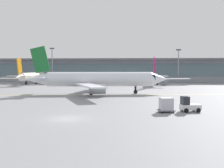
{
  "coord_description": "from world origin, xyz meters",
  "views": [
    {
      "loc": [
        7.55,
        -30.99,
        6.0
      ],
      "look_at": [
        4.07,
        17.57,
        3.0
      ],
      "focal_mm": 43.69,
      "sensor_mm": 36.0,
      "label": 1
    }
  ],
  "objects_px": {
    "baggage_tug": "(189,105)",
    "gate_airplane_1": "(32,77)",
    "cargo_dolly_lead": "(166,104)",
    "gate_airplane_2": "(151,77)",
    "taxiing_regional_jet": "(98,80)",
    "apron_light_mast_1": "(52,63)",
    "apron_light_mast_2": "(178,64)"
  },
  "relations": [
    {
      "from": "gate_airplane_1",
      "to": "taxiing_regional_jet",
      "type": "height_order",
      "value": "taxiing_regional_jet"
    },
    {
      "from": "gate_airplane_2",
      "to": "cargo_dolly_lead",
      "type": "relative_size",
      "value": 11.85
    },
    {
      "from": "baggage_tug",
      "to": "gate_airplane_1",
      "type": "bearing_deg",
      "value": 115.43
    },
    {
      "from": "baggage_tug",
      "to": "taxiing_regional_jet",
      "type": "bearing_deg",
      "value": 111.44
    },
    {
      "from": "taxiing_regional_jet",
      "to": "cargo_dolly_lead",
      "type": "distance_m",
      "value": 27.29
    },
    {
      "from": "apron_light_mast_1",
      "to": "taxiing_regional_jet",
      "type": "bearing_deg",
      "value": -62.14
    },
    {
      "from": "cargo_dolly_lead",
      "to": "apron_light_mast_1",
      "type": "bearing_deg",
      "value": 106.12
    },
    {
      "from": "baggage_tug",
      "to": "apron_light_mast_1",
      "type": "bearing_deg",
      "value": 108.32
    },
    {
      "from": "gate_airplane_1",
      "to": "gate_airplane_2",
      "type": "xyz_separation_m",
      "value": [
        41.97,
        -0.25,
        0.08
      ]
    },
    {
      "from": "taxiing_regional_jet",
      "to": "apron_light_mast_1",
      "type": "relative_size",
      "value": 2.37
    },
    {
      "from": "gate_airplane_2",
      "to": "taxiing_regional_jet",
      "type": "height_order",
      "value": "taxiing_regional_jet"
    },
    {
      "from": "apron_light_mast_1",
      "to": "apron_light_mast_2",
      "type": "height_order",
      "value": "apron_light_mast_1"
    },
    {
      "from": "taxiing_regional_jet",
      "to": "apron_light_mast_2",
      "type": "distance_m",
      "value": 51.05
    },
    {
      "from": "apron_light_mast_2",
      "to": "gate_airplane_2",
      "type": "bearing_deg",
      "value": -135.43
    },
    {
      "from": "taxiing_regional_jet",
      "to": "apron_light_mast_2",
      "type": "bearing_deg",
      "value": 53.42
    },
    {
      "from": "apron_light_mast_1",
      "to": "baggage_tug",
      "type": "bearing_deg",
      "value": -60.39
    },
    {
      "from": "gate_airplane_2",
      "to": "apron_light_mast_2",
      "type": "height_order",
      "value": "apron_light_mast_2"
    },
    {
      "from": "gate_airplane_1",
      "to": "apron_light_mast_2",
      "type": "height_order",
      "value": "apron_light_mast_2"
    },
    {
      "from": "apron_light_mast_1",
      "to": "apron_light_mast_2",
      "type": "xyz_separation_m",
      "value": [
        48.83,
        -0.4,
        -0.4
      ]
    },
    {
      "from": "baggage_tug",
      "to": "apron_light_mast_2",
      "type": "bearing_deg",
      "value": 70.32
    },
    {
      "from": "taxiing_regional_jet",
      "to": "apron_light_mast_1",
      "type": "height_order",
      "value": "apron_light_mast_1"
    },
    {
      "from": "cargo_dolly_lead",
      "to": "apron_light_mast_1",
      "type": "xyz_separation_m",
      "value": [
        -35.75,
        68.92,
        6.44
      ]
    },
    {
      "from": "taxiing_regional_jet",
      "to": "cargo_dolly_lead",
      "type": "bearing_deg",
      "value": -70.25
    },
    {
      "from": "taxiing_regional_jet",
      "to": "apron_light_mast_2",
      "type": "relative_size",
      "value": 2.52
    },
    {
      "from": "gate_airplane_1",
      "to": "cargo_dolly_lead",
      "type": "relative_size",
      "value": 11.5
    },
    {
      "from": "gate_airplane_2",
      "to": "cargo_dolly_lead",
      "type": "bearing_deg",
      "value": 177.59
    },
    {
      "from": "cargo_dolly_lead",
      "to": "apron_light_mast_2",
      "type": "distance_m",
      "value": 70.02
    },
    {
      "from": "taxiing_regional_jet",
      "to": "baggage_tug",
      "type": "relative_size",
      "value": 11.46
    },
    {
      "from": "gate_airplane_1",
      "to": "cargo_dolly_lead",
      "type": "xyz_separation_m",
      "value": [
        39.78,
        -58.04,
        -1.66
      ]
    },
    {
      "from": "cargo_dolly_lead",
      "to": "apron_light_mast_2",
      "type": "xyz_separation_m",
      "value": [
        13.09,
        68.52,
        6.04
      ]
    },
    {
      "from": "gate_airplane_2",
      "to": "apron_light_mast_2",
      "type": "relative_size",
      "value": 2.19
    },
    {
      "from": "apron_light_mast_2",
      "to": "apron_light_mast_1",
      "type": "bearing_deg",
      "value": 179.54
    }
  ]
}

